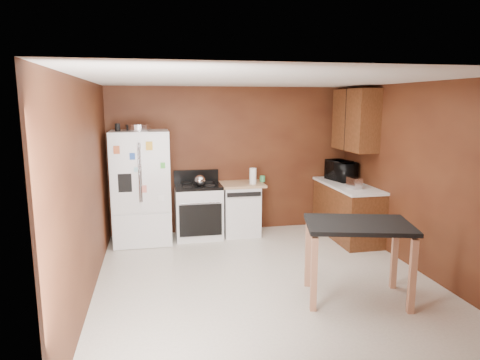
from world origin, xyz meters
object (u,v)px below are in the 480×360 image
object	(u,v)px
dishwasher	(240,208)
pen_cup	(118,127)
refrigerator	(141,187)
toaster	(354,183)
microwave	(341,171)
green_canister	(262,179)
kettle	(200,180)
roasting_pan	(138,127)
gas_range	(198,210)
island	(358,235)
paper_towel	(253,176)

from	to	relation	value
dishwasher	pen_cup	bearing A→B (deg)	-176.10
refrigerator	dishwasher	bearing A→B (deg)	2.99
toaster	microwave	size ratio (longest dim) A/B	0.42
toaster	dishwasher	world-z (taller)	toaster
microwave	green_canister	bearing A→B (deg)	69.08
kettle	dishwasher	distance (m)	0.90
roasting_pan	dishwasher	size ratio (longest dim) A/B	0.45
gas_range	microwave	bearing A→B (deg)	-2.61
refrigerator	gas_range	distance (m)	1.01
roasting_pan	gas_range	bearing A→B (deg)	2.19
refrigerator	roasting_pan	bearing A→B (deg)	118.71
microwave	island	world-z (taller)	microwave
pen_cup	green_canister	distance (m)	2.53
green_canister	island	distance (m)	2.77
island	kettle	bearing A→B (deg)	120.94
kettle	paper_towel	bearing A→B (deg)	2.27
microwave	island	xyz separation A→B (m)	(-0.94, -2.54, -0.29)
dishwasher	green_canister	bearing A→B (deg)	8.25
pen_cup	toaster	xyz separation A→B (m)	(3.61, -0.70, -0.87)
pen_cup	microwave	size ratio (longest dim) A/B	0.21
paper_towel	island	bearing A→B (deg)	-76.32
kettle	toaster	xyz separation A→B (m)	(2.37, -0.68, -0.00)
toaster	microwave	distance (m)	0.70
kettle	microwave	xyz separation A→B (m)	(2.45, 0.02, 0.07)
gas_range	roasting_pan	bearing A→B (deg)	-177.81
microwave	refrigerator	distance (m)	3.39
dishwasher	gas_range	bearing A→B (deg)	-178.06
kettle	green_canister	world-z (taller)	kettle
roasting_pan	kettle	xyz separation A→B (m)	(0.94, -0.09, -0.86)
roasting_pan	kettle	bearing A→B (deg)	-5.64
microwave	dishwasher	world-z (taller)	microwave
paper_towel	dishwasher	world-z (taller)	paper_towel
microwave	dishwasher	distance (m)	1.86
roasting_pan	green_canister	bearing A→B (deg)	3.30
pen_cup	microwave	distance (m)	3.79
pen_cup	kettle	xyz separation A→B (m)	(1.25, -0.02, -0.87)
gas_range	pen_cup	bearing A→B (deg)	-174.96
pen_cup	gas_range	world-z (taller)	pen_cup
green_canister	refrigerator	size ratio (longest dim) A/B	0.06
paper_towel	microwave	size ratio (longest dim) A/B	0.48
roasting_pan	microwave	world-z (taller)	roasting_pan
green_canister	paper_towel	bearing A→B (deg)	-139.95
green_canister	toaster	bearing A→B (deg)	-34.97
pen_cup	gas_range	bearing A→B (deg)	5.04
gas_range	kettle	bearing A→B (deg)	-81.33
dishwasher	island	world-z (taller)	island
pen_cup	island	bearing A→B (deg)	-42.69
gas_range	island	size ratio (longest dim) A/B	0.84
microwave	refrigerator	size ratio (longest dim) A/B	0.31
paper_towel	microwave	world-z (taller)	microwave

